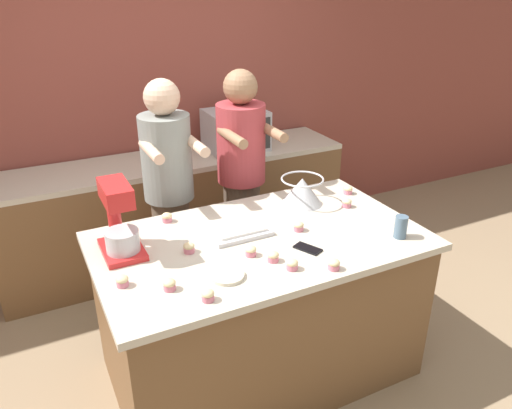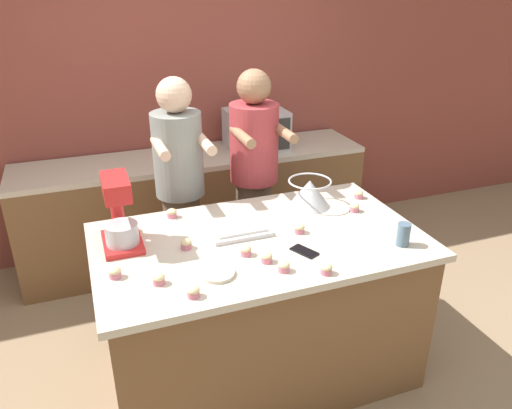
{
  "view_description": "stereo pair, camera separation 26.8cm",
  "coord_description": "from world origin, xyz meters",
  "px_view_note": "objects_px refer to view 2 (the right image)",
  "views": [
    {
      "loc": [
        -1.09,
        -2.13,
        2.23
      ],
      "look_at": [
        0.0,
        0.05,
        1.1
      ],
      "focal_mm": 35.0,
      "sensor_mm": 36.0,
      "label": 1
    },
    {
      "loc": [
        -0.85,
        -2.23,
        2.23
      ],
      "look_at": [
        0.0,
        0.05,
        1.1
      ],
      "focal_mm": 35.0,
      "sensor_mm": 36.0,
      "label": 2
    }
  ],
  "objects_px": {
    "baking_tray": "(238,228)",
    "cupcake_5": "(115,273)",
    "drinking_glass": "(403,234)",
    "cupcake_11": "(299,228)",
    "cupcake_3": "(172,213)",
    "cupcake_8": "(159,279)",
    "mixing_bowl": "(309,192)",
    "cupcake_4": "(186,244)",
    "person_right": "(254,184)",
    "microwave_oven": "(256,130)",
    "small_plate": "(218,274)",
    "cupcake_0": "(284,266)",
    "cupcake_6": "(326,269)",
    "cupcake_10": "(354,207)",
    "cupcake_1": "(359,194)",
    "person_left": "(181,195)",
    "cell_phone": "(304,251)",
    "stand_mixer": "(119,216)",
    "cupcake_2": "(267,257)",
    "cupcake_9": "(193,292)"
  },
  "relations": [
    {
      "from": "cupcake_3",
      "to": "cupcake_8",
      "type": "relative_size",
      "value": 1.0
    },
    {
      "from": "baking_tray",
      "to": "mixing_bowl",
      "type": "bearing_deg",
      "value": 17.44
    },
    {
      "from": "person_right",
      "to": "cupcake_2",
      "type": "xyz_separation_m",
      "value": [
        -0.32,
        -1.04,
        0.05
      ]
    },
    {
      "from": "mixing_bowl",
      "to": "cupcake_0",
      "type": "bearing_deg",
      "value": -124.79
    },
    {
      "from": "drinking_glass",
      "to": "cupcake_0",
      "type": "distance_m",
      "value": 0.69
    },
    {
      "from": "cupcake_4",
      "to": "cupcake_8",
      "type": "height_order",
      "value": "same"
    },
    {
      "from": "drinking_glass",
      "to": "cupcake_1",
      "type": "xyz_separation_m",
      "value": [
        0.1,
        0.61,
        -0.04
      ]
    },
    {
      "from": "person_right",
      "to": "small_plate",
      "type": "xyz_separation_m",
      "value": [
        -0.58,
        -1.07,
        0.04
      ]
    },
    {
      "from": "baking_tray",
      "to": "cupcake_5",
      "type": "xyz_separation_m",
      "value": [
        -0.69,
        -0.25,
        0.01
      ]
    },
    {
      "from": "cupcake_1",
      "to": "cupcake_10",
      "type": "bearing_deg",
      "value": -128.04
    },
    {
      "from": "person_left",
      "to": "cupcake_10",
      "type": "height_order",
      "value": "person_left"
    },
    {
      "from": "cupcake_3",
      "to": "cupcake_4",
      "type": "bearing_deg",
      "value": -90.72
    },
    {
      "from": "cupcake_2",
      "to": "cupcake_3",
      "type": "xyz_separation_m",
      "value": [
        -0.34,
        0.66,
        0.0
      ]
    },
    {
      "from": "cupcake_0",
      "to": "cupcake_11",
      "type": "distance_m",
      "value": 0.41
    },
    {
      "from": "cell_phone",
      "to": "drinking_glass",
      "type": "distance_m",
      "value": 0.54
    },
    {
      "from": "cupcake_2",
      "to": "cupcake_3",
      "type": "relative_size",
      "value": 1.0
    },
    {
      "from": "cupcake_2",
      "to": "cupcake_11",
      "type": "xyz_separation_m",
      "value": [
        0.28,
        0.23,
        0.0
      ]
    },
    {
      "from": "small_plate",
      "to": "cupcake_5",
      "type": "height_order",
      "value": "cupcake_5"
    },
    {
      "from": "small_plate",
      "to": "mixing_bowl",
      "type": "bearing_deg",
      "value": 36.6
    },
    {
      "from": "stand_mixer",
      "to": "baking_tray",
      "type": "distance_m",
      "value": 0.65
    },
    {
      "from": "small_plate",
      "to": "cupcake_6",
      "type": "height_order",
      "value": "cupcake_6"
    },
    {
      "from": "person_right",
      "to": "cupcake_4",
      "type": "xyz_separation_m",
      "value": [
        -0.66,
        -0.77,
        0.05
      ]
    },
    {
      "from": "microwave_oven",
      "to": "small_plate",
      "type": "relative_size",
      "value": 2.87
    },
    {
      "from": "mixing_bowl",
      "to": "cupcake_4",
      "type": "distance_m",
      "value": 0.88
    },
    {
      "from": "cell_phone",
      "to": "cupcake_3",
      "type": "height_order",
      "value": "cupcake_3"
    },
    {
      "from": "person_right",
      "to": "cupcake_5",
      "type": "xyz_separation_m",
      "value": [
        -1.04,
        -0.92,
        0.05
      ]
    },
    {
      "from": "small_plate",
      "to": "cupcake_3",
      "type": "distance_m",
      "value": 0.7
    },
    {
      "from": "cupcake_4",
      "to": "cupcake_5",
      "type": "distance_m",
      "value": 0.41
    },
    {
      "from": "cell_phone",
      "to": "cupcake_1",
      "type": "height_order",
      "value": "cupcake_1"
    },
    {
      "from": "drinking_glass",
      "to": "cupcake_3",
      "type": "height_order",
      "value": "drinking_glass"
    },
    {
      "from": "cupcake_1",
      "to": "person_right",
      "type": "bearing_deg",
      "value": 135.35
    },
    {
      "from": "mixing_bowl",
      "to": "cupcake_1",
      "type": "bearing_deg",
      "value": -0.74
    },
    {
      "from": "cupcake_1",
      "to": "cupcake_6",
      "type": "bearing_deg",
      "value": -130.25
    },
    {
      "from": "mixing_bowl",
      "to": "small_plate",
      "type": "bearing_deg",
      "value": -143.4
    },
    {
      "from": "cupcake_1",
      "to": "cupcake_9",
      "type": "height_order",
      "value": "same"
    },
    {
      "from": "drinking_glass",
      "to": "cupcake_11",
      "type": "height_order",
      "value": "drinking_glass"
    },
    {
      "from": "cupcake_9",
      "to": "small_plate",
      "type": "bearing_deg",
      "value": 41.29
    },
    {
      "from": "stand_mixer",
      "to": "cupcake_11",
      "type": "bearing_deg",
      "value": -12.09
    },
    {
      "from": "cupcake_6",
      "to": "stand_mixer",
      "type": "bearing_deg",
      "value": 144.67
    },
    {
      "from": "cupcake_6",
      "to": "cupcake_10",
      "type": "xyz_separation_m",
      "value": [
        0.48,
        0.56,
        0.0
      ]
    },
    {
      "from": "microwave_oven",
      "to": "cupcake_0",
      "type": "relative_size",
      "value": 8.02
    },
    {
      "from": "cell_phone",
      "to": "cupcake_1",
      "type": "xyz_separation_m",
      "value": [
        0.62,
        0.5,
        0.02
      ]
    },
    {
      "from": "small_plate",
      "to": "cupcake_0",
      "type": "bearing_deg",
      "value": -13.92
    },
    {
      "from": "cupcake_11",
      "to": "mixing_bowl",
      "type": "bearing_deg",
      "value": 55.95
    },
    {
      "from": "mixing_bowl",
      "to": "baking_tray",
      "type": "height_order",
      "value": "mixing_bowl"
    },
    {
      "from": "microwave_oven",
      "to": "cupcake_11",
      "type": "distance_m",
      "value": 1.55
    },
    {
      "from": "cupcake_4",
      "to": "person_left",
      "type": "bearing_deg",
      "value": 79.72
    },
    {
      "from": "baking_tray",
      "to": "cupcake_0",
      "type": "bearing_deg",
      "value": -80.75
    },
    {
      "from": "small_plate",
      "to": "cupcake_8",
      "type": "distance_m",
      "value": 0.28
    },
    {
      "from": "baking_tray",
      "to": "cupcake_5",
      "type": "distance_m",
      "value": 0.74
    }
  ]
}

